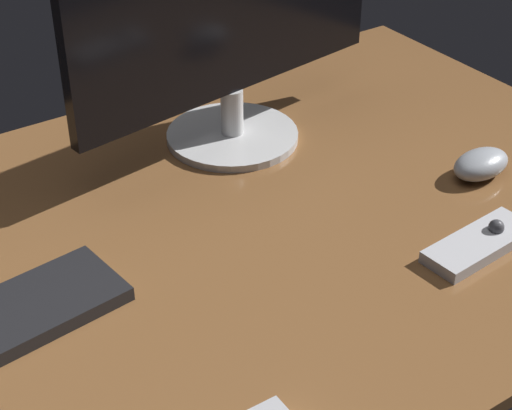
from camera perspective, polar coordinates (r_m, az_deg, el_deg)
desk at (r=110.92cm, az=-4.39°, el=-2.94°), size 140.00×84.00×2.00cm
monitor at (r=124.35cm, az=-1.75°, el=12.52°), size 54.98×20.67×37.88cm
computer_mouse at (r=126.88cm, az=14.99°, el=2.70°), size 10.02×6.43×3.89cm
media_remote at (r=112.10cm, az=14.93°, el=-2.50°), size 16.65×7.06×3.11cm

